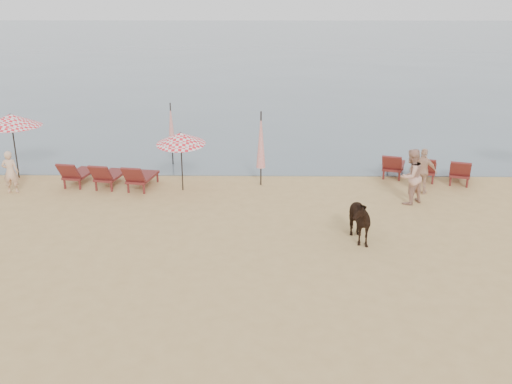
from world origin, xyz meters
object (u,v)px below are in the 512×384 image
beachgoer_left (10,172)px  umbrella_open_left_a (11,120)px  lounger_cluster_right (426,168)px  beachgoer_right_a (411,177)px  lounger_cluster_left (108,175)px  cow (355,219)px  beachgoer_right_b (423,171)px  umbrella_closed_left (171,127)px  umbrella_closed_right (261,140)px  umbrella_open_left_b (181,138)px

beachgoer_left → umbrella_open_left_a: bearing=-78.7°
lounger_cluster_right → beachgoer_right_a: 2.77m
lounger_cluster_left → umbrella_open_left_a: bearing=173.4°
beachgoer_right_a → lounger_cluster_left: bearing=-43.4°
cow → beachgoer_right_b: size_ratio=0.98×
lounger_cluster_right → beachgoer_left: size_ratio=2.32×
cow → beachgoer_left: size_ratio=1.04×
lounger_cluster_left → umbrella_open_left_a: size_ratio=1.38×
umbrella_closed_left → beachgoer_right_b: (8.93, -3.32, -0.74)m
umbrella_closed_left → cow: bearing=-50.3°
cow → beachgoer_right_a: (2.20, 2.99, 0.26)m
umbrella_closed_right → beachgoer_right_b: umbrella_closed_right is taller
cow → beachgoer_left: 11.66m
lounger_cluster_left → umbrella_open_left_a: umbrella_open_left_a is taller
umbrella_open_left_b → umbrella_closed_left: size_ratio=0.86×
lounger_cluster_left → beachgoer_right_b: (10.73, -0.48, 0.31)m
lounger_cluster_left → cow: 9.05m
cow → umbrella_open_left_a: bearing=142.7°
lounger_cluster_right → umbrella_closed_left: bearing=-172.7°
lounger_cluster_right → beachgoer_right_b: beachgoer_right_b is taller
umbrella_closed_left → umbrella_open_left_b: bearing=-75.4°
umbrella_open_left_b → umbrella_closed_left: umbrella_closed_left is taller
lounger_cluster_left → umbrella_open_left_b: umbrella_open_left_b is taller
umbrella_open_left_a → beachgoer_right_b: bearing=12.4°
lounger_cluster_left → cow: size_ratio=2.16×
beachgoer_right_a → umbrella_open_left_b: bearing=-44.4°
beachgoer_left → lounger_cluster_left: bearing=-174.0°
lounger_cluster_right → cow: size_ratio=2.24×
lounger_cluster_left → lounger_cluster_right: lounger_cluster_left is taller
umbrella_open_left_b → beachgoer_right_b: umbrella_open_left_b is taller
umbrella_closed_right → beachgoer_right_b: (5.44, -0.83, -0.84)m
lounger_cluster_right → umbrella_open_left_b: (-8.64, -1.24, 1.37)m
umbrella_open_left_a → beachgoer_right_b: (14.35, -1.55, -1.37)m
lounger_cluster_left → umbrella_closed_left: size_ratio=1.34×
cow → beachgoer_right_b: (2.86, 3.99, 0.13)m
lounger_cluster_right → cow: 6.42m
cow → beachgoer_right_b: beachgoer_right_b is taller
umbrella_open_left_b → cow: 6.84m
umbrella_open_left_b → beachgoer_right_b: (8.12, -0.22, -1.05)m
umbrella_open_left_a → beachgoer_left: (0.48, -1.67, -1.41)m
umbrella_open_left_b → beachgoer_left: (-5.74, -0.34, -1.09)m
umbrella_closed_right → cow: bearing=-61.9°
lounger_cluster_right → lounger_cluster_left: bearing=-156.5°
lounger_cluster_left → beachgoer_left: (-3.13, -0.60, 0.27)m
lounger_cluster_left → cow: (7.87, -4.46, 0.18)m
umbrella_closed_left → beachgoer_right_b: bearing=-20.4°
umbrella_closed_left → beachgoer_right_a: size_ratio=1.37×
lounger_cluster_left → cow: cow is taller
lounger_cluster_right → umbrella_open_left_a: bearing=-161.9°
lounger_cluster_left → beachgoer_right_b: 10.75m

